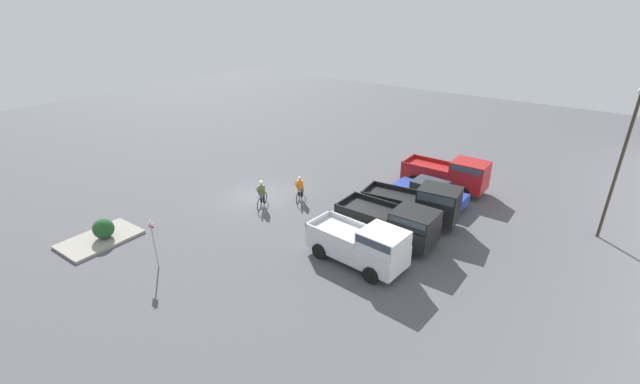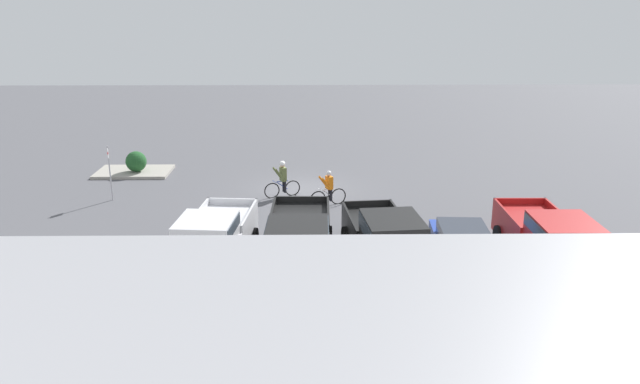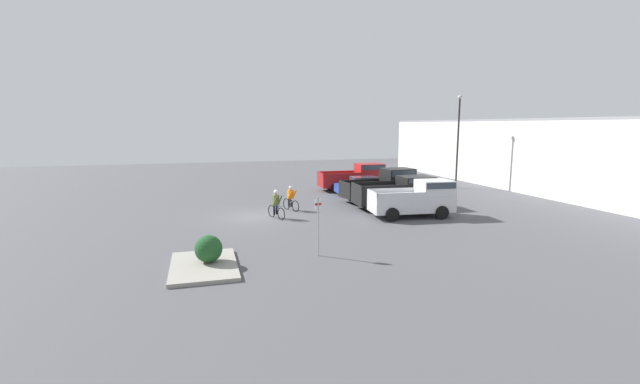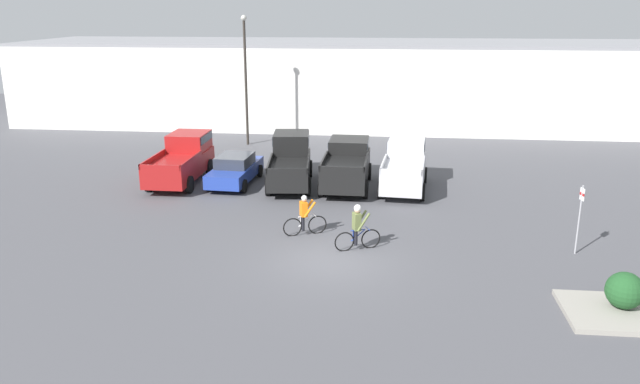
{
  "view_description": "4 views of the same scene",
  "coord_description": "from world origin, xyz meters",
  "px_view_note": "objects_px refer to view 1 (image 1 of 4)",
  "views": [
    {
      "loc": [
        18.26,
        17.99,
        11.93
      ],
      "look_at": [
        -0.87,
        4.31,
        1.2
      ],
      "focal_mm": 24.0,
      "sensor_mm": 36.0,
      "label": 1
    },
    {
      "loc": [
        -0.53,
        29.16,
        8.81
      ],
      "look_at": [
        -0.87,
        4.31,
        1.2
      ],
      "focal_mm": 35.0,
      "sensor_mm": 36.0,
      "label": 2
    },
    {
      "loc": [
        25.72,
        -3.18,
        5.54
      ],
      "look_at": [
        -0.87,
        4.31,
        1.2
      ],
      "focal_mm": 24.0,
      "sensor_mm": 36.0,
      "label": 3
    },
    {
      "loc": [
        1.75,
        -20.3,
        8.59
      ],
      "look_at": [
        -0.87,
        4.31,
        1.2
      ],
      "focal_mm": 35.0,
      "sensor_mm": 36.0,
      "label": 4
    }
  ],
  "objects_px": {
    "pickup_truck_1": "(420,203)",
    "pickup_truck_2": "(392,222)",
    "cyclist_0": "(262,193)",
    "pickup_truck_0": "(452,174)",
    "pickup_truck_3": "(363,244)",
    "fire_lane_sign": "(154,240)",
    "cyclist_1": "(300,189)",
    "lamppost": "(622,156)",
    "sedan_0": "(429,192)",
    "shrub": "(103,229)"
  },
  "relations": [
    {
      "from": "sedan_0",
      "to": "shrub",
      "type": "height_order",
      "value": "sedan_0"
    },
    {
      "from": "lamppost",
      "to": "pickup_truck_2",
      "type": "bearing_deg",
      "value": -52.15
    },
    {
      "from": "cyclist_1",
      "to": "pickup_truck_3",
      "type": "bearing_deg",
      "value": 60.16
    },
    {
      "from": "shrub",
      "to": "lamppost",
      "type": "bearing_deg",
      "value": 126.37
    },
    {
      "from": "pickup_truck_0",
      "to": "lamppost",
      "type": "height_order",
      "value": "lamppost"
    },
    {
      "from": "pickup_truck_0",
      "to": "pickup_truck_2",
      "type": "height_order",
      "value": "pickup_truck_0"
    },
    {
      "from": "cyclist_0",
      "to": "fire_lane_sign",
      "type": "bearing_deg",
      "value": 3.13
    },
    {
      "from": "pickup_truck_1",
      "to": "shrub",
      "type": "relative_size",
      "value": 5.14
    },
    {
      "from": "pickup_truck_3",
      "to": "lamppost",
      "type": "relative_size",
      "value": 0.63
    },
    {
      "from": "cyclist_1",
      "to": "fire_lane_sign",
      "type": "distance_m",
      "value": 10.06
    },
    {
      "from": "cyclist_0",
      "to": "lamppost",
      "type": "xyz_separation_m",
      "value": [
        -7.93,
        17.46,
        3.77
      ]
    },
    {
      "from": "cyclist_0",
      "to": "pickup_truck_3",
      "type": "bearing_deg",
      "value": 77.19
    },
    {
      "from": "pickup_truck_1",
      "to": "pickup_truck_2",
      "type": "bearing_deg",
      "value": -5.82
    },
    {
      "from": "pickup_truck_1",
      "to": "fire_lane_sign",
      "type": "relative_size",
      "value": 2.18
    },
    {
      "from": "pickup_truck_2",
      "to": "pickup_truck_1",
      "type": "bearing_deg",
      "value": 174.18
    },
    {
      "from": "pickup_truck_0",
      "to": "pickup_truck_2",
      "type": "xyz_separation_m",
      "value": [
        8.4,
        -0.18,
        -0.03
      ]
    },
    {
      "from": "fire_lane_sign",
      "to": "lamppost",
      "type": "relative_size",
      "value": 0.32
    },
    {
      "from": "fire_lane_sign",
      "to": "shrub",
      "type": "bearing_deg",
      "value": -89.03
    },
    {
      "from": "cyclist_1",
      "to": "shrub",
      "type": "xyz_separation_m",
      "value": [
        10.07,
        -5.43,
        -0.09
      ]
    },
    {
      "from": "pickup_truck_3",
      "to": "cyclist_1",
      "type": "height_order",
      "value": "pickup_truck_3"
    },
    {
      "from": "cyclist_0",
      "to": "pickup_truck_1",
      "type": "bearing_deg",
      "value": 113.45
    },
    {
      "from": "fire_lane_sign",
      "to": "cyclist_0",
      "type": "bearing_deg",
      "value": -176.87
    },
    {
      "from": "cyclist_0",
      "to": "lamppost",
      "type": "bearing_deg",
      "value": 114.42
    },
    {
      "from": "pickup_truck_3",
      "to": "shrub",
      "type": "xyz_separation_m",
      "value": [
        6.05,
        -12.44,
        -0.45
      ]
    },
    {
      "from": "cyclist_0",
      "to": "cyclist_1",
      "type": "height_order",
      "value": "cyclist_0"
    },
    {
      "from": "lamppost",
      "to": "shrub",
      "type": "xyz_separation_m",
      "value": [
        15.87,
        -21.55,
        -3.96
      ]
    },
    {
      "from": "pickup_truck_2",
      "to": "cyclist_0",
      "type": "xyz_separation_m",
      "value": [
        0.93,
        -8.45,
        -0.24
      ]
    },
    {
      "from": "pickup_truck_1",
      "to": "pickup_truck_2",
      "type": "xyz_separation_m",
      "value": [
        2.86,
        -0.29,
        -0.09
      ]
    },
    {
      "from": "pickup_truck_3",
      "to": "cyclist_0",
      "type": "distance_m",
      "value": 8.56
    },
    {
      "from": "sedan_0",
      "to": "shrub",
      "type": "xyz_separation_m",
      "value": [
        14.48,
        -12.35,
        -0.04
      ]
    },
    {
      "from": "shrub",
      "to": "fire_lane_sign",
      "type": "bearing_deg",
      "value": 90.97
    },
    {
      "from": "fire_lane_sign",
      "to": "pickup_truck_0",
      "type": "bearing_deg",
      "value": 154.51
    },
    {
      "from": "pickup_truck_1",
      "to": "pickup_truck_2",
      "type": "relative_size",
      "value": 1.05
    },
    {
      "from": "sedan_0",
      "to": "shrub",
      "type": "bearing_deg",
      "value": -40.45
    },
    {
      "from": "pickup_truck_1",
      "to": "pickup_truck_2",
      "type": "distance_m",
      "value": 2.88
    },
    {
      "from": "pickup_truck_2",
      "to": "pickup_truck_0",
      "type": "bearing_deg",
      "value": 178.8
    },
    {
      "from": "pickup_truck_0",
      "to": "shrub",
      "type": "height_order",
      "value": "pickup_truck_0"
    },
    {
      "from": "pickup_truck_1",
      "to": "cyclist_0",
      "type": "xyz_separation_m",
      "value": [
        3.79,
        -8.75,
        -0.33
      ]
    },
    {
      "from": "pickup_truck_2",
      "to": "cyclist_0",
      "type": "relative_size",
      "value": 3.05
    },
    {
      "from": "fire_lane_sign",
      "to": "lamppost",
      "type": "height_order",
      "value": "lamppost"
    },
    {
      "from": "sedan_0",
      "to": "lamppost",
      "type": "distance_m",
      "value": 10.1
    },
    {
      "from": "pickup_truck_3",
      "to": "cyclist_1",
      "type": "xyz_separation_m",
      "value": [
        -4.02,
        -7.0,
        -0.36
      ]
    },
    {
      "from": "sedan_0",
      "to": "cyclist_0",
      "type": "distance_m",
      "value": 10.53
    },
    {
      "from": "sedan_0",
      "to": "pickup_truck_3",
      "type": "height_order",
      "value": "pickup_truck_3"
    },
    {
      "from": "fire_lane_sign",
      "to": "shrub",
      "type": "height_order",
      "value": "fire_lane_sign"
    },
    {
      "from": "sedan_0",
      "to": "pickup_truck_2",
      "type": "distance_m",
      "value": 5.62
    },
    {
      "from": "pickup_truck_0",
      "to": "pickup_truck_3",
      "type": "height_order",
      "value": "pickup_truck_0"
    },
    {
      "from": "lamppost",
      "to": "pickup_truck_0",
      "type": "bearing_deg",
      "value": -99.07
    },
    {
      "from": "pickup_truck_2",
      "to": "fire_lane_sign",
      "type": "height_order",
      "value": "fire_lane_sign"
    },
    {
      "from": "sedan_0",
      "to": "fire_lane_sign",
      "type": "distance_m",
      "value": 16.41
    }
  ]
}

